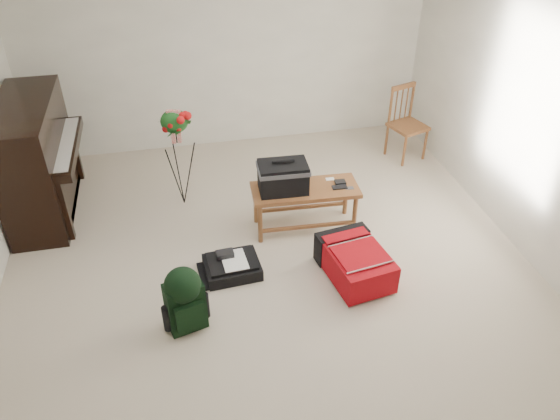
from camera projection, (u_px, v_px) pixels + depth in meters
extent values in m
cube|color=beige|center=(272.00, 275.00, 5.18)|extent=(5.00, 5.50, 0.01)
cube|color=white|center=(269.00, 3.00, 3.73)|extent=(5.00, 5.50, 0.01)
cube|color=beige|center=(227.00, 50.00, 6.65)|extent=(5.00, 0.04, 2.50)
cube|color=beige|center=(544.00, 131.00, 4.89)|extent=(0.04, 5.50, 2.50)
cube|color=black|center=(36.00, 160.00, 5.72)|extent=(0.55, 1.50, 1.25)
cube|color=black|center=(64.00, 148.00, 5.71)|extent=(0.28, 1.30, 0.10)
cube|color=white|center=(63.00, 144.00, 5.68)|extent=(0.22, 1.20, 0.02)
cube|color=black|center=(54.00, 204.00, 6.06)|extent=(0.45, 1.30, 0.10)
cube|color=brown|center=(305.00, 190.00, 5.53)|extent=(1.11, 0.49, 0.04)
cylinder|color=brown|center=(261.00, 225.00, 5.45)|extent=(0.05, 0.05, 0.45)
cylinder|color=brown|center=(255.00, 206.00, 5.73)|extent=(0.05, 0.05, 0.45)
cylinder|color=brown|center=(355.00, 213.00, 5.62)|extent=(0.05, 0.05, 0.45)
cylinder|color=brown|center=(344.00, 195.00, 5.90)|extent=(0.05, 0.05, 0.45)
cube|color=brown|center=(408.00, 126.00, 6.78)|extent=(0.50, 0.50, 0.04)
cylinder|color=brown|center=(398.00, 150.00, 6.74)|extent=(0.03, 0.03, 0.41)
cylinder|color=brown|center=(388.00, 137.00, 7.02)|extent=(0.03, 0.03, 0.41)
cylinder|color=brown|center=(424.00, 147.00, 6.80)|extent=(0.03, 0.03, 0.41)
cylinder|color=brown|center=(413.00, 135.00, 7.08)|extent=(0.03, 0.03, 0.41)
cube|color=brown|center=(408.00, 86.00, 6.65)|extent=(0.35, 0.15, 0.06)
cylinder|color=brown|center=(392.00, 104.00, 6.75)|extent=(0.03, 0.03, 0.49)
cylinder|color=brown|center=(418.00, 102.00, 6.81)|extent=(0.03, 0.03, 0.49)
cube|color=red|center=(355.00, 263.00, 5.08)|extent=(0.61, 0.81, 0.29)
cube|color=black|center=(346.00, 244.00, 5.31)|extent=(0.54, 0.25, 0.31)
cube|color=red|center=(358.00, 253.00, 4.95)|extent=(0.51, 0.49, 0.02)
cube|color=silver|center=(366.00, 268.00, 4.78)|extent=(0.46, 0.09, 0.01)
cube|color=black|center=(232.00, 267.00, 5.18)|extent=(0.54, 0.44, 0.12)
cube|color=black|center=(232.00, 261.00, 5.13)|extent=(0.47, 0.38, 0.03)
cube|color=white|center=(234.00, 260.00, 5.11)|extent=(0.25, 0.32, 0.01)
cube|color=black|center=(225.00, 254.00, 5.14)|extent=(0.17, 0.11, 0.05)
cube|color=black|center=(186.00, 306.00, 4.52)|extent=(0.35, 0.26, 0.47)
cube|color=black|center=(187.00, 318.00, 4.45)|extent=(0.26, 0.11, 0.27)
sphere|color=black|center=(183.00, 285.00, 4.39)|extent=(0.30, 0.30, 0.30)
cube|color=black|center=(176.00, 299.00, 4.60)|extent=(0.05, 0.04, 0.42)
cube|color=black|center=(193.00, 296.00, 4.62)|extent=(0.05, 0.04, 0.42)
cylinder|color=black|center=(175.00, 129.00, 5.64)|extent=(0.01, 0.01, 0.31)
ellipsoid|color=#184E1A|center=(174.00, 121.00, 5.59)|extent=(0.29, 0.20, 0.27)
cube|color=red|center=(174.00, 114.00, 5.52)|extent=(0.15, 0.07, 0.08)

